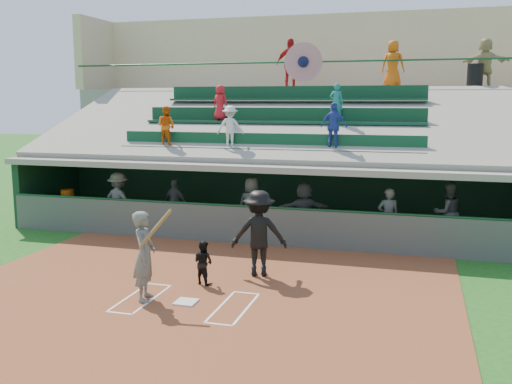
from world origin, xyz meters
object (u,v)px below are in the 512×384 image
(white_table, at_px, (66,212))
(water_cooler, at_px, (67,196))
(batter_at_plate, at_px, (145,256))
(trash_bin, at_px, (475,75))
(home_plate, at_px, (186,302))
(catcher, at_px, (203,262))

(white_table, height_order, water_cooler, water_cooler)
(batter_at_plate, distance_m, water_cooler, 8.46)
(white_table, relative_size, trash_bin, 0.98)
(home_plate, xyz_separation_m, white_table, (-6.84, 5.96, 0.36))
(catcher, bearing_deg, trash_bin, -99.58)
(batter_at_plate, distance_m, trash_bin, 14.84)
(batter_at_plate, bearing_deg, water_cooler, 134.31)
(batter_at_plate, distance_m, white_table, 8.49)
(water_cooler, bearing_deg, home_plate, -41.48)
(batter_at_plate, bearing_deg, trash_bin, 59.67)
(catcher, relative_size, trash_bin, 1.18)
(white_table, relative_size, water_cooler, 1.96)
(home_plate, distance_m, batter_at_plate, 1.28)
(white_table, bearing_deg, trash_bin, 25.94)
(home_plate, height_order, batter_at_plate, batter_at_plate)
(home_plate, relative_size, catcher, 0.43)
(catcher, distance_m, water_cooler, 8.21)
(trash_bin, bearing_deg, white_table, -154.42)
(catcher, distance_m, trash_bin, 13.53)
(home_plate, height_order, water_cooler, water_cooler)
(home_plate, bearing_deg, trash_bin, 62.70)
(white_table, height_order, trash_bin, trash_bin)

